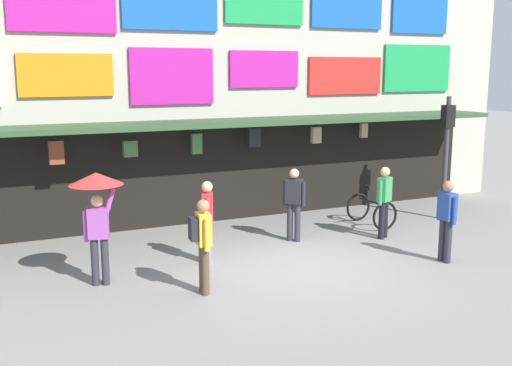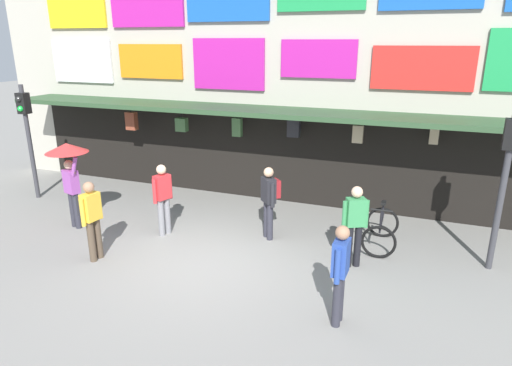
{
  "view_description": "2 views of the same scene",
  "coord_description": "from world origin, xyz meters",
  "views": [
    {
      "loc": [
        -5.5,
        -10.25,
        3.85
      ],
      "look_at": [
        -0.38,
        0.96,
        1.53
      ],
      "focal_mm": 42.17,
      "sensor_mm": 36.0,
      "label": 1
    },
    {
      "loc": [
        3.85,
        -7.25,
        4.31
      ],
      "look_at": [
        0.72,
        0.94,
        1.48
      ],
      "focal_mm": 30.95,
      "sensor_mm": 36.0,
      "label": 2
    }
  ],
  "objects": [
    {
      "name": "pedestrian_with_umbrella",
      "position": [
        -3.74,
        0.41,
        1.64
      ],
      "size": [
        0.96,
        0.96,
        2.08
      ],
      "color": "#2D2D38",
      "rests_on": "ground"
    },
    {
      "name": "pedestrian_in_blue",
      "position": [
        2.82,
        0.84,
        0.95
      ],
      "size": [
        0.48,
        0.37,
        1.68
      ],
      "color": "black",
      "rests_on": "ground"
    },
    {
      "name": "pedestrian_in_yellow",
      "position": [
        2.9,
        -1.13,
        0.95
      ],
      "size": [
        0.23,
        0.53,
        1.68
      ],
      "color": "#2D2D38",
      "rests_on": "ground"
    },
    {
      "name": "ground_plane",
      "position": [
        0.0,
        0.0,
        0.0
      ],
      "size": [
        80.0,
        80.0,
        0.0
      ],
      "primitive_type": "plane",
      "color": "gray"
    },
    {
      "name": "traffic_light_near",
      "position": [
        -6.32,
        1.71,
        2.14
      ],
      "size": [
        0.3,
        0.33,
        3.2
      ],
      "color": "#38383D",
      "rests_on": "ground"
    },
    {
      "name": "pedestrian_in_green",
      "position": [
        -1.51,
        0.83,
        0.95
      ],
      "size": [
        0.33,
        0.51,
        1.68
      ],
      "color": "gray",
      "rests_on": "ground"
    },
    {
      "name": "shopfront",
      "position": [
        -0.0,
        4.57,
        3.96
      ],
      "size": [
        18.0,
        2.6,
        8.0
      ],
      "color": "#B2AD9E",
      "rests_on": "ground"
    },
    {
      "name": "pedestrian_in_black",
      "position": [
        -2.18,
        -0.75,
        0.98
      ],
      "size": [
        0.38,
        0.53,
        1.68
      ],
      "color": "brown",
      "rests_on": "ground"
    },
    {
      "name": "pedestrian_in_white",
      "position": [
        0.83,
        1.5,
        0.98
      ],
      "size": [
        0.47,
        0.47,
        1.68
      ],
      "color": "#2D2D38",
      "rests_on": "ground"
    },
    {
      "name": "traffic_light_far",
      "position": [
        5.38,
        1.73,
        2.14
      ],
      "size": [
        0.29,
        0.33,
        3.2
      ],
      "color": "#38383D",
      "rests_on": "ground"
    },
    {
      "name": "bicycle_parked",
      "position": [
        3.24,
        1.91,
        0.39
      ],
      "size": [
        0.75,
        1.18,
        1.05
      ],
      "color": "black",
      "rests_on": "ground"
    }
  ]
}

